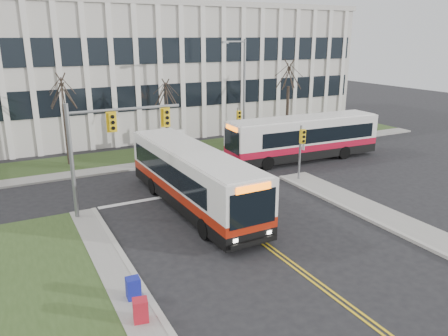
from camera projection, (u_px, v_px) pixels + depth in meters
ground at (265, 244)px, 20.56m from camera, size 120.00×120.00×0.00m
sidewalk_cross at (216, 155)px, 35.65m from camera, size 44.00×1.60×0.14m
building_lawn at (201, 148)px, 38.03m from camera, size 44.00×5.00×0.12m
office_building at (153, 70)px, 46.49m from camera, size 40.00×16.00×12.00m
mast_arm_signal at (103, 138)px, 22.91m from camera, size 6.11×0.38×6.20m
signal_pole_near at (301, 145)px, 28.89m from camera, size 0.34×0.39×3.80m
signal_pole_far at (238, 123)px, 36.10m from camera, size 0.34×0.39×3.80m
streetlight at (242, 89)px, 36.36m from camera, size 2.15×0.25×9.20m
directory_sign at (176, 140)px, 36.18m from camera, size 1.50×0.12×2.00m
tree_left at (62, 92)px, 31.57m from camera, size 1.80×1.80×7.70m
tree_mid at (166, 94)px, 35.48m from camera, size 1.80×1.80×6.82m
tree_right at (289, 76)px, 40.33m from camera, size 1.80×1.80×8.25m
bus_main at (193, 179)px, 24.55m from camera, size 2.99×12.64×3.36m
bus_cross at (303, 139)px, 34.23m from camera, size 12.61×3.22×3.34m
newspaper_box_blue at (133, 290)px, 16.02m from camera, size 0.52×0.48×0.95m
newspaper_box_red at (141, 312)px, 14.72m from camera, size 0.58×0.54×0.95m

